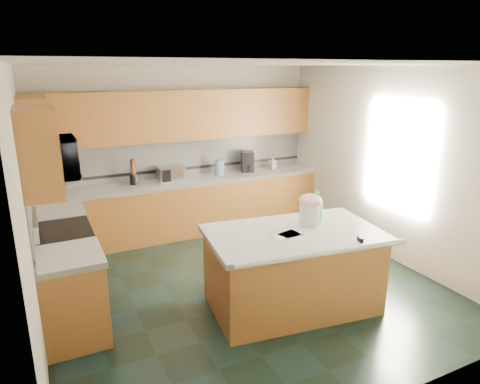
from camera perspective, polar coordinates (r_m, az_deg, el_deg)
floor at (r=5.57m, az=0.20°, el=-12.24°), size 4.60×4.60×0.00m
ceiling at (r=4.90m, az=0.23°, el=16.74°), size 4.60×4.60×0.00m
wall_back at (r=7.18m, az=-8.04°, el=5.55°), size 4.60×0.04×2.70m
wall_front at (r=3.27m, az=18.68°, el=-8.16°), size 4.60×0.04×2.70m
wall_left at (r=4.59m, az=-26.78°, el=-2.10°), size 0.04×4.60×2.70m
wall_right at (r=6.42m, az=19.18°, el=3.56°), size 0.04×4.60×2.70m
back_base_cab at (r=7.11m, az=-6.94°, el=-2.17°), size 4.60×0.60×0.86m
back_countertop at (r=6.98m, az=-7.07°, el=1.42°), size 4.60×0.64×0.06m
back_upper_cab at (r=6.92m, az=-7.75°, el=10.12°), size 4.60×0.33×0.78m
back_backsplash at (r=7.17m, az=-7.93°, el=4.61°), size 4.60×0.02×0.63m
back_accent_band at (r=7.20m, az=-7.85°, el=3.08°), size 4.60×0.01×0.05m
left_base_cab_rear at (r=6.11m, az=-22.73°, el=-6.49°), size 0.60×0.82×0.86m
left_counter_rear at (r=5.95m, az=-23.21°, el=-2.39°), size 0.64×0.82×0.06m
left_base_cab_front at (r=4.71m, az=-21.37°, el=-13.15°), size 0.60×0.72×0.86m
left_counter_front at (r=4.52m, az=-21.97°, el=-8.03°), size 0.64×0.72×0.06m
left_backsplash at (r=5.15m, az=-26.29°, el=-1.53°), size 0.02×2.30×0.63m
left_accent_band at (r=5.20m, az=-25.96°, el=-3.57°), size 0.01×2.30×0.05m
left_upper_cab_rear at (r=5.86m, az=-25.74°, el=7.62°), size 0.33×1.09×0.78m
left_upper_cab_front at (r=4.22m, az=-25.28°, el=4.92°), size 0.33×0.72×0.78m
range_body at (r=5.37m, az=-22.13°, el=-9.40°), size 0.60×0.76×0.88m
range_oven_door at (r=5.41m, az=-19.00°, el=-9.38°), size 0.02×0.68×0.55m
range_cooktop at (r=5.20m, az=-22.67°, el=-4.81°), size 0.62×0.78×0.04m
range_handle at (r=5.26m, az=-19.05°, el=-5.59°), size 0.02×0.66×0.02m
range_backguard at (r=5.16m, az=-25.68°, el=-3.92°), size 0.06×0.76×0.18m
microwave at (r=4.98m, az=-23.69°, el=4.18°), size 0.50×0.73×0.41m
island_base at (r=4.97m, az=7.01°, el=-10.51°), size 1.92×1.25×0.86m
island_top at (r=4.78m, az=7.20°, el=-5.58°), size 2.04×1.37×0.06m
island_bullnose at (r=4.36m, az=11.29°, el=-8.00°), size 1.90×0.30×0.06m
treat_jar at (r=4.95m, az=9.28°, el=-2.98°), size 0.30×0.30×0.25m
treat_jar_lid at (r=4.90m, az=9.37°, el=-1.16°), size 0.26×0.26×0.16m
treat_jar_knob at (r=4.88m, az=9.39°, el=-0.56°), size 0.09×0.03×0.03m
treat_jar_knob_end_l at (r=4.86m, az=8.97°, el=-0.62°), size 0.05×0.05×0.05m
treat_jar_knob_end_r at (r=4.91m, az=9.81°, el=-0.49°), size 0.05×0.05×0.05m
soap_bottle_island at (r=4.94m, az=10.14°, el=-2.08°), size 0.21×0.21×0.41m
paper_sheet_a at (r=4.69m, az=6.90°, el=-5.58°), size 0.30×0.26×0.00m
paper_sheet_b at (r=4.68m, az=6.11°, el=-5.62°), size 0.32×0.26×0.00m
clamp_body at (r=4.63m, az=15.72°, el=-6.28°), size 0.05×0.10×0.09m
clamp_handle at (r=4.60m, az=16.18°, el=-6.75°), size 0.02×0.07×0.02m
knife_block at (r=6.65m, az=-22.74°, el=0.75°), size 0.12×0.16×0.23m
utensil_crock at (r=6.82m, az=-13.97°, el=1.65°), size 0.13×0.13×0.16m
utensil_bundle at (r=6.77m, az=-14.09°, el=3.27°), size 0.07×0.07×0.23m
toaster_oven at (r=6.92m, az=-9.23°, el=2.45°), size 0.41×0.29×0.23m
toaster_oven_door at (r=6.80m, az=-8.90°, el=2.22°), size 0.36×0.01×0.19m
paper_towel at (r=7.02m, az=-7.93°, el=2.69°), size 0.10×0.10×0.23m
paper_towel_base at (r=7.04m, az=-7.90°, el=1.83°), size 0.15×0.15×0.01m
water_jug at (r=7.21m, az=-2.75°, el=3.27°), size 0.15×0.15×0.25m
water_jug_neck at (r=7.18m, az=-2.76°, el=4.38°), size 0.07×0.07×0.04m
coffee_maker at (r=7.43m, az=0.97°, el=4.09°), size 0.27×0.29×0.36m
coffee_carafe at (r=7.41m, az=1.15°, el=3.23°), size 0.15×0.15×0.15m
soap_bottle_back at (r=7.65m, az=4.37°, el=3.92°), size 0.12×0.12×0.23m
soap_back_cap at (r=7.63m, az=4.39°, el=4.88°), size 0.02×0.02×0.03m
window_light_proxy at (r=6.23m, az=20.39°, el=4.50°), size 0.02×1.40×1.10m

